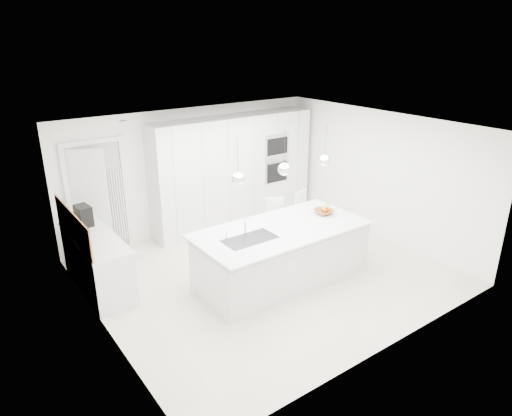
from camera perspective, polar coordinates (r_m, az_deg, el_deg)
floor at (r=7.89m, az=1.29°, el=-8.12°), size 5.50×5.50×0.00m
wall_back at (r=9.37m, az=-7.93°, el=4.76°), size 5.50×0.00×5.50m
wall_left at (r=6.23m, az=-19.32°, el=-4.82°), size 0.00×5.00×5.00m
ceiling at (r=7.02m, az=1.46°, el=10.01°), size 5.50×5.50×0.00m
tall_cabinets at (r=9.54m, az=-2.80°, el=4.60°), size 3.60×0.60×2.30m
oven_stack at (r=9.75m, az=2.64°, el=6.18°), size 0.62×0.04×1.05m
doorway_frame at (r=8.72m, az=-19.08°, el=0.99°), size 1.11×0.08×2.13m
hallway_door at (r=8.62m, az=-20.53°, el=0.43°), size 0.76×0.38×2.00m
radiator at (r=8.86m, az=-16.97°, el=0.33°), size 0.32×0.04×1.40m
left_base_cabinets at (r=7.70m, az=-19.19°, el=-6.55°), size 0.60×1.80×0.86m
left_worktop at (r=7.51m, az=-19.59°, el=-3.49°), size 0.62×1.82×0.04m
oak_backsplash at (r=7.34m, az=-21.97°, el=-2.07°), size 0.02×1.80×0.50m
island_base at (r=7.53m, az=3.31°, el=-5.93°), size 2.80×1.20×0.86m
island_worktop at (r=7.38m, az=3.14°, el=-2.67°), size 2.84×1.40×0.04m
island_sink at (r=7.01m, az=-0.77°, el=-4.51°), size 0.84×0.44×0.18m
island_tap at (r=7.09m, az=-1.38°, el=-2.16°), size 0.02×0.02×0.30m
pendant_left at (r=6.51m, az=-2.26°, el=3.67°), size 0.20×0.20×0.20m
pendant_mid at (r=6.99m, az=3.56°, el=4.87°), size 0.20×0.20×0.20m
pendant_right at (r=7.54m, az=8.59°, el=5.87°), size 0.20×0.20×0.20m
fruit_bowl at (r=8.00m, az=8.46°, el=-0.46°), size 0.35×0.35×0.08m
espresso_machine at (r=7.91m, az=-20.75°, el=-0.90°), size 0.24×0.34×0.34m
bar_stool_left at (r=8.45m, az=2.89°, el=-2.24°), size 0.50×0.57×1.02m
bar_stool_right at (r=8.80m, az=6.13°, el=-1.33°), size 0.44×0.54×1.03m
apple_a at (r=8.01m, az=8.81°, el=-0.23°), size 0.08×0.08×0.08m
apple_b at (r=8.02m, az=8.44°, el=-0.23°), size 0.07×0.07×0.07m
banana_bunch at (r=7.98m, az=8.78°, el=0.10°), size 0.26×0.18×0.23m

